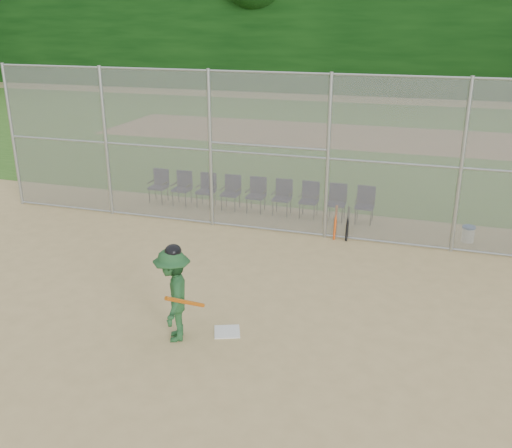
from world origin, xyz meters
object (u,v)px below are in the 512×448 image
(home_plate, at_px, (227,332))
(chair_0, at_px, (158,186))
(water_cooler, at_px, (468,234))
(batter_at_plate, at_px, (173,294))

(home_plate, xyz_separation_m, chair_0, (-4.51, 6.38, 0.47))
(home_plate, height_order, water_cooler, water_cooler)
(batter_at_plate, xyz_separation_m, chair_0, (-3.74, 6.82, -0.35))
(batter_at_plate, relative_size, chair_0, 1.79)
(batter_at_plate, xyz_separation_m, water_cooler, (4.89, 6.21, -0.63))
(home_plate, xyz_separation_m, water_cooler, (4.11, 5.77, 0.19))
(home_plate, bearing_deg, water_cooler, 54.51)
(batter_at_plate, bearing_deg, home_plate, 29.61)
(water_cooler, bearing_deg, chair_0, 175.97)
(home_plate, relative_size, chair_0, 0.46)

